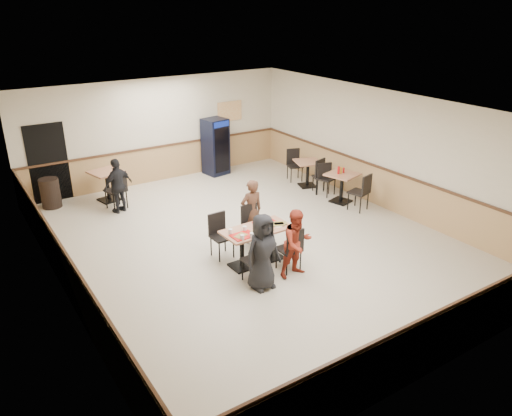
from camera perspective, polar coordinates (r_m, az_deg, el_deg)
ground at (r=11.19m, az=-0.62°, el=-3.89°), size 10.00×10.00×0.00m
room_shell at (r=13.83m, az=-0.10°, el=4.04°), size 10.00×10.00×10.00m
main_table at (r=10.14m, az=0.06°, el=-3.69°), size 1.43×0.74×0.76m
main_chairs at (r=10.12m, az=-0.17°, el=-3.88°), size 1.29×1.69×0.96m
diner_woman_left at (r=9.17m, az=0.76°, el=-5.05°), size 0.74×0.50×1.48m
diner_woman_right at (r=9.63m, az=4.71°, el=-4.04°), size 0.69×0.54×1.38m
diner_man_opposite at (r=10.92m, az=-0.52°, el=-0.37°), size 0.55×0.37×1.46m
lone_diner at (r=12.96m, az=-15.48°, el=2.47°), size 0.89×0.59×1.41m
tabletop_clutter at (r=9.97m, az=0.16°, el=-2.36°), size 1.33×0.64×0.12m
side_table_near at (r=13.37m, az=9.78°, el=2.81°), size 0.91×0.91×0.79m
side_table_near_chair_south at (r=12.96m, az=11.66°, el=1.88°), size 0.57×0.57×1.01m
side_table_near_chair_north at (r=13.82m, az=8.01°, el=3.47°), size 0.57×0.57×1.01m
side_table_far at (r=14.41m, az=5.93°, el=4.38°), size 0.89×0.89×0.75m
side_table_far_chair_south at (r=13.98m, az=7.47°, el=3.62°), size 0.56×0.56×0.96m
side_table_far_chair_north at (r=14.87m, az=4.48°, el=4.92°), size 0.56×0.56×0.96m
condiment_caddy at (r=13.27m, az=9.64°, el=4.28°), size 0.23×0.06×0.20m
back_table at (r=13.86m, az=-16.65°, el=2.97°), size 0.93×0.93×0.82m
back_table_chair_lone at (r=13.27m, az=-15.77°, el=2.07°), size 0.58×0.58×1.04m
pepsi_cooler at (r=15.38m, az=-4.64°, el=7.00°), size 0.74×0.75×1.72m
trash_bin at (r=13.95m, az=-22.45°, el=1.59°), size 0.49×0.49×0.78m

